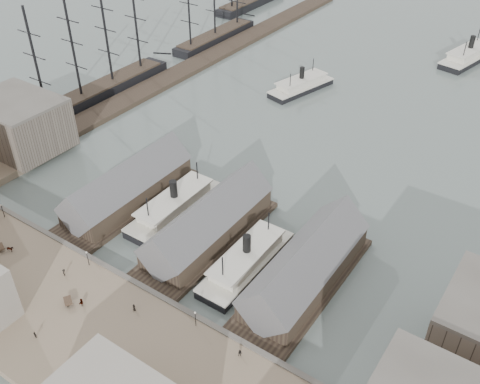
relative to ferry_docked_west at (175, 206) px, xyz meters
The scene contains 25 objects.
ground 23.93m from the ferry_docked_west, 56.89° to the right, with size 900.00×900.00×0.00m, color #586661.
quay 42.02m from the ferry_docked_west, 71.97° to the right, with size 180.00×30.00×2.00m, color #7D6A54.
seawall 28.33m from the ferry_docked_west, 62.65° to the right, with size 180.00×1.20×2.30m, color #59544C.
west_wharf 97.15m from the ferry_docked_west, 124.49° to the left, with size 10.00×220.00×1.60m, color #2D231C.
ferry_shed_west 13.53m from the ferry_docked_west, 166.76° to the right, with size 14.00×42.00×12.60m.
ferry_shed_center 13.53m from the ferry_docked_west, 13.24° to the right, with size 14.00×42.00×12.60m.
ferry_shed_east 39.18m from the ferry_docked_west, ahead, with size 14.00×42.00×12.60m.
warehouse_west_back 57.41m from the ferry_docked_west, behind, with size 26.00×20.00×14.00m, color #60564C.
lamp_post_far_w 41.89m from the ferry_docked_west, 139.91° to the right, with size 0.44×0.44×3.92m.
lamp_post_near_w 27.11m from the ferry_docked_west, 94.25° to the right, with size 0.44×0.44×3.92m.
lamp_post_near_e 38.92m from the ferry_docked_west, 43.89° to the right, with size 0.44×0.44×3.92m.
ferry_docked_west is the anchor object (origin of this frame).
ferry_docked_east 26.75m from the ferry_docked_west, 13.55° to the right, with size 8.33×27.76×9.91m.
ferry_open_near 82.15m from the ferry_docked_west, 96.46° to the left, with size 14.51×27.97×9.57m.
ferry_open_mid 147.87m from the ferry_docked_west, 77.09° to the left, with size 15.89×32.86×11.28m.
sailing_ship_near 75.34m from the ferry_docked_west, 151.23° to the left, with size 9.17×63.16×37.69m.
sailing_ship_mid 123.28m from the ferry_docked_west, 121.93° to the left, with size 8.40×48.55×34.55m.
sailing_ship_far 176.74m from the ferry_docked_west, 117.21° to the left, with size 9.11×50.64×37.47m.
horse_cart_left 39.91m from the ferry_docked_west, 120.96° to the right, with size 4.81×3.08×1.61m.
horse_cart_center 36.65m from the ferry_docked_west, 82.63° to the right, with size 4.72×3.49×1.54m.
pedestrian_2 32.38m from the ferry_docked_west, 96.97° to the right, with size 1.09×0.63×1.69m, color black.
pedestrian_3 46.72m from the ferry_docked_west, 84.30° to the right, with size 0.92×0.38×1.57m, color black.
pedestrian_4 34.48m from the ferry_docked_west, 63.51° to the right, with size 0.79×0.52×1.62m, color black.
pedestrian_5 49.75m from the ferry_docked_west, 58.01° to the right, with size 0.63×0.46×1.74m, color black.
pedestrian_6 48.12m from the ferry_docked_west, 35.56° to the right, with size 0.82×0.64×1.68m, color black.
Camera 1 is at (61.24, -59.14, 84.03)m, focal length 40.00 mm.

